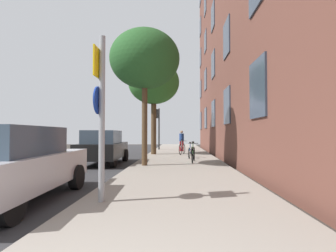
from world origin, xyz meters
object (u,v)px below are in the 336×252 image
(sign_post, at_px, (101,107))
(bicycle_2, at_px, (182,148))
(tree_near, at_px, (145,60))
(bicycle_1, at_px, (191,152))
(tree_far, at_px, (154,83))
(car_1, at_px, (103,147))
(pedestrian_0, at_px, (182,139))
(traffic_light, at_px, (158,121))
(bicycle_0, at_px, (193,154))
(car_0, at_px, (11,164))

(sign_post, relative_size, bicycle_2, 2.04)
(tree_near, xyz_separation_m, bicycle_1, (2.15, 3.66, -4.23))
(tree_far, height_order, car_1, tree_far)
(sign_post, distance_m, tree_far, 12.76)
(sign_post, xyz_separation_m, pedestrian_0, (1.84, 15.59, -0.97))
(traffic_light, xyz_separation_m, tree_near, (0.31, -11.55, 2.15))
(car_1, bearing_deg, bicycle_0, 1.23)
(bicycle_2, bearing_deg, car_0, -107.31)
(bicycle_1, bearing_deg, tree_near, -120.43)
(traffic_light, xyz_separation_m, car_1, (-1.86, -10.23, -1.71))
(traffic_light, distance_m, car_0, 17.62)
(bicycle_2, xyz_separation_m, car_0, (-3.82, -12.24, 0.34))
(traffic_light, height_order, car_0, traffic_light)
(traffic_light, bearing_deg, tree_far, -88.65)
(bicycle_2, bearing_deg, tree_far, -178.53)
(sign_post, height_order, tree_near, tree_near)
(sign_post, height_order, car_0, sign_post)
(bicycle_0, height_order, car_0, car_0)
(tree_far, distance_m, bicycle_2, 4.78)
(bicycle_0, height_order, bicycle_2, bicycle_0)
(car_1, bearing_deg, bicycle_1, 28.51)
(bicycle_0, bearing_deg, car_0, -120.34)
(sign_post, relative_size, bicycle_0, 1.93)
(pedestrian_0, distance_m, car_0, 15.83)
(bicycle_0, bearing_deg, pedestrian_0, 93.18)
(bicycle_0, distance_m, bicycle_2, 4.96)
(bicycle_0, xyz_separation_m, bicycle_1, (-0.02, 2.25, -0.04))
(traffic_light, bearing_deg, car_1, -100.30)
(tree_near, xyz_separation_m, car_0, (-2.11, -5.90, -3.86))
(tree_near, relative_size, bicycle_2, 3.61)
(bicycle_2, relative_size, car_0, 0.37)
(car_1, bearing_deg, bicycle_2, 52.38)
(car_0, bearing_deg, tree_near, 70.35)
(sign_post, xyz_separation_m, car_1, (-2.05, 7.45, -1.17))
(tree_far, xyz_separation_m, bicycle_0, (2.36, -4.89, -4.38))
(traffic_light, height_order, tree_near, tree_near)
(tree_near, distance_m, tree_far, 6.30)
(traffic_light, distance_m, tree_far, 5.75)
(bicycle_2, bearing_deg, sign_post, -98.32)
(bicycle_2, xyz_separation_m, pedestrian_0, (0.01, 3.12, 0.54))
(tree_far, distance_m, car_1, 6.72)
(sign_post, xyz_separation_m, bicycle_1, (2.26, 9.79, -1.55))
(sign_post, height_order, bicycle_1, sign_post)
(bicycle_2, height_order, car_1, car_1)
(sign_post, relative_size, tree_near, 0.57)
(car_0, bearing_deg, traffic_light, 84.12)
(sign_post, height_order, bicycle_2, sign_post)
(car_1, bearing_deg, car_0, -89.50)
(bicycle_1, xyz_separation_m, pedestrian_0, (-0.43, 5.80, 0.57))
(pedestrian_0, bearing_deg, sign_post, -96.71)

